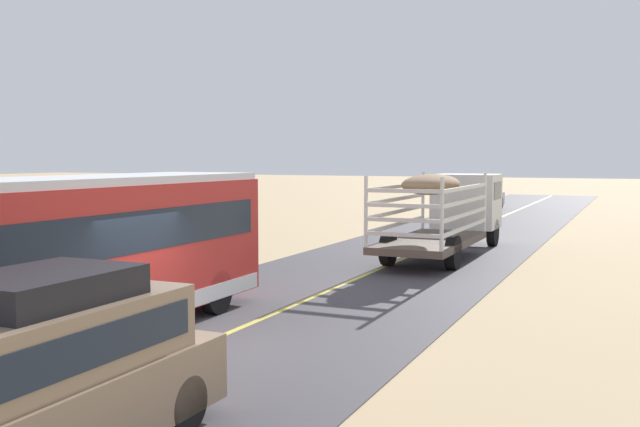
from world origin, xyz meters
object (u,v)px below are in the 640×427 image
(bus, at_px, (75,254))
(car_far, at_px, (485,194))
(livestock_truck, at_px, (454,205))
(suv_near, at_px, (46,371))
(boulder_mid_field, at_px, (52,260))

(bus, height_order, car_far, bus)
(livestock_truck, height_order, bus, bus)
(livestock_truck, bearing_deg, suv_near, -89.13)
(livestock_truck, xyz_separation_m, bus, (-3.43, -16.37, -0.04))
(suv_near, xyz_separation_m, bus, (-3.75, 4.48, 0.60))
(livestock_truck, bearing_deg, car_far, 98.33)
(suv_near, xyz_separation_m, boulder_mid_field, (-11.01, 11.16, -0.85))
(boulder_mid_field, bearing_deg, livestock_truck, 42.16)
(livestock_truck, height_order, boulder_mid_field, livestock_truck)
(livestock_truck, relative_size, car_far, 2.10)
(suv_near, relative_size, livestock_truck, 0.48)
(livestock_truck, distance_m, bus, 16.72)
(boulder_mid_field, bearing_deg, bus, -42.61)
(livestock_truck, distance_m, boulder_mid_field, 14.51)
(boulder_mid_field, bearing_deg, car_far, 77.24)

